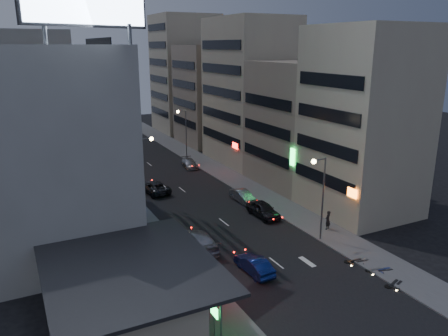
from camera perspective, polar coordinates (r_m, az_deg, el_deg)
ground at (r=35.61m, az=10.50°, el=-14.82°), size 180.00×180.00×0.00m
sidewalk_left at (r=58.03m, az=-14.33°, el=-2.71°), size 4.00×120.00×0.12m
sidewalk_right at (r=63.08m, az=-0.05°, el=-0.72°), size 4.00×120.00×0.12m
food_court at (r=31.02m, az=-13.64°, el=-15.73°), size 11.00×13.00×3.88m
white_building at (r=45.02m, az=-23.46°, el=2.97°), size 14.00×24.00×18.00m
shophouse_near at (r=49.22m, az=17.78°, el=5.71°), size 10.00×11.00×20.00m
shophouse_mid at (r=58.49m, az=10.13°, el=5.71°), size 11.00×12.00×16.00m
shophouse_far at (r=68.57m, az=3.36°, el=9.91°), size 10.00×14.00×22.00m
far_left_a at (r=69.62m, az=-23.76°, el=7.88°), size 11.00×10.00×20.00m
far_left_b at (r=82.79m, az=-24.50°, el=7.10°), size 12.00×10.00×15.00m
far_right_a at (r=82.25m, az=-1.65°, el=9.51°), size 11.00×12.00×18.00m
far_right_b at (r=95.00m, az=-5.05°, el=12.11°), size 12.00×12.00×24.00m
street_lamp_right_near at (r=41.10m, az=12.45°, el=-2.47°), size 1.60×0.44×8.02m
street_lamp_left at (r=49.56m, az=-10.33°, el=0.78°), size 1.60×0.44×8.02m
street_lamp_right_far at (r=69.93m, az=-5.29°, el=5.32°), size 1.60×0.44×8.02m
parked_car_right_near at (r=47.58m, az=5.14°, el=-5.42°), size 2.05×4.85×1.63m
parked_car_right_mid at (r=51.88m, az=2.46°, el=-3.69°), size 1.62×4.25×1.39m
parked_car_left at (r=55.61m, az=-9.10°, el=-2.46°), size 3.15×5.70×1.51m
parked_car_right_far at (r=66.46m, az=-4.53°, el=0.62°), size 2.42×4.70×1.30m
road_car_blue at (r=36.50m, az=3.95°, el=-12.50°), size 1.63×4.30×1.40m
road_car_silver at (r=40.26m, az=-3.39°, el=-9.42°), size 2.52×5.88×1.69m
person at (r=45.16m, az=13.40°, el=-6.62°), size 0.83×0.71×1.94m
scooter_black_a at (r=37.81m, az=21.59°, el=-12.55°), size 1.31×2.11×1.22m
scooter_silver_a at (r=39.23m, az=20.06°, el=-11.35°), size 0.99×2.04×1.20m
scooter_blue at (r=39.52m, az=20.82°, el=-11.29°), size 0.80×1.85×1.10m
scooter_black_b at (r=40.16m, az=17.43°, el=-10.43°), size 0.86×2.04×1.21m
scooter_silver_b at (r=40.41m, az=17.97°, el=-10.50°), size 0.75×1.65×0.97m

